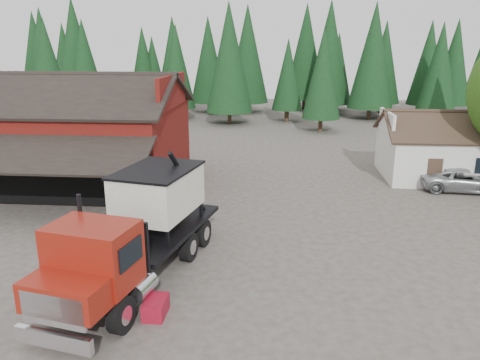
{
  "coord_description": "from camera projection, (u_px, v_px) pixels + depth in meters",
  "views": [
    {
      "loc": [
        1.79,
        -19.15,
        8.84
      ],
      "look_at": [
        -0.28,
        4.9,
        1.8
      ],
      "focal_mm": 35.0,
      "sensor_mm": 36.0,
      "label": 1
    }
  ],
  "objects": [
    {
      "name": "near_pine_a",
      "position": [
        48.0,
        69.0,
        47.75
      ],
      "size": [
        4.4,
        4.4,
        11.4
      ],
      "color": "#382619",
      "rests_on": "ground"
    },
    {
      "name": "silver_car",
      "position": [
        463.0,
        180.0,
        29.08
      ],
      "size": [
        5.34,
        2.83,
        1.43
      ],
      "primitive_type": "imported",
      "rotation": [
        0.0,
        0.0,
        1.48
      ],
      "color": "#AEB2B6",
      "rests_on": "ground"
    },
    {
      "name": "feed_truck",
      "position": [
        138.0,
        226.0,
        17.78
      ],
      "size": [
        4.84,
        10.59,
        4.62
      ],
      "rotation": [
        0.0,
        0.0,
        -0.22
      ],
      "color": "black",
      "rests_on": "ground"
    },
    {
      "name": "near_pine_b",
      "position": [
        323.0,
        74.0,
        47.49
      ],
      "size": [
        3.96,
        3.96,
        10.4
      ],
      "color": "#382619",
      "rests_on": "ground"
    },
    {
      "name": "red_barn",
      "position": [
        84.0,
        142.0,
        30.57
      ],
      "size": [
        12.8,
        13.63,
        7.18
      ],
      "color": "#601810",
      "rests_on": "ground"
    },
    {
      "name": "near_pine_d",
      "position": [
        229.0,
        58.0,
        51.72
      ],
      "size": [
        5.28,
        5.28,
        13.4
      ],
      "color": "#382619",
      "rests_on": "ground"
    },
    {
      "name": "farmhouse",
      "position": [
        444.0,
        153.0,
        31.83
      ],
      "size": [
        8.6,
        6.42,
        4.65
      ],
      "color": "silver",
      "rests_on": "ground"
    },
    {
      "name": "conifer_backdrop",
      "position": [
        267.0,
        114.0,
        61.11
      ],
      "size": [
        76.0,
        16.0,
        16.0
      ],
      "primitive_type": null,
      "color": "black",
      "rests_on": "ground"
    },
    {
      "name": "equip_box",
      "position": [
        156.0,
        307.0,
        15.76
      ],
      "size": [
        0.72,
        1.11,
        0.6
      ],
      "primitive_type": "cube",
      "rotation": [
        0.0,
        0.0,
        -0.01
      ],
      "color": "maroon",
      "rests_on": "ground"
    },
    {
      "name": "ground",
      "position": [
        237.0,
        249.0,
        20.94
      ],
      "size": [
        120.0,
        120.0,
        0.0
      ],
      "primitive_type": "plane",
      "color": "#473F38",
      "rests_on": "ground"
    }
  ]
}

